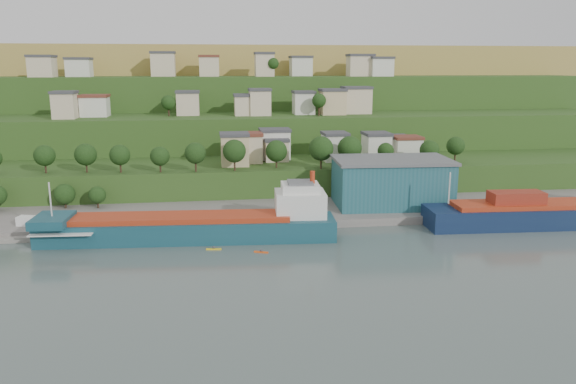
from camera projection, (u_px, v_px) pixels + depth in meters
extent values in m
plane|color=#414F4A|center=(248.00, 251.00, 120.86)|extent=(500.00, 500.00, 0.00)
cube|color=slate|center=(315.00, 215.00, 150.63)|extent=(220.00, 26.00, 4.00)
cube|color=slate|center=(13.00, 232.00, 134.67)|extent=(40.00, 18.00, 2.40)
cube|color=#284719|center=(236.00, 194.00, 174.97)|extent=(260.00, 32.00, 20.00)
cube|color=#284719|center=(232.00, 176.00, 203.96)|extent=(280.00, 32.00, 44.00)
cube|color=#284719|center=(229.00, 162.00, 232.95)|extent=(300.00, 32.00, 70.00)
cube|color=olive|center=(224.00, 140.00, 304.45)|extent=(360.00, 120.00, 96.00)
cube|color=#CFB686|center=(235.00, 151.00, 167.33)|extent=(8.03, 8.36, 8.85)
cube|color=#3F3F44|center=(234.00, 134.00, 166.26)|extent=(8.63, 8.96, 0.90)
cube|color=beige|center=(249.00, 149.00, 172.72)|extent=(7.84, 8.35, 8.30)
cube|color=brown|center=(249.00, 134.00, 171.72)|extent=(8.44, 8.95, 0.90)
cube|color=beige|center=(276.00, 151.00, 176.46)|extent=(7.14, 8.88, 6.21)
cube|color=#3F3F44|center=(276.00, 139.00, 175.68)|extent=(7.74, 9.48, 0.90)
cube|color=silver|center=(275.00, 145.00, 179.07)|extent=(9.16, 7.58, 8.80)
cube|color=#3F3F44|center=(275.00, 130.00, 178.01)|extent=(9.76, 8.18, 0.90)
cube|color=silver|center=(335.00, 148.00, 175.51)|extent=(7.21, 8.40, 8.12)
cube|color=#3F3F44|center=(335.00, 133.00, 174.52)|extent=(7.81, 9.00, 0.90)
cube|color=silver|center=(376.00, 147.00, 178.28)|extent=(7.57, 8.60, 7.72)
cube|color=#3F3F44|center=(377.00, 134.00, 177.34)|extent=(8.17, 9.20, 0.90)
cube|color=silver|center=(395.00, 147.00, 182.57)|extent=(7.58, 7.54, 6.34)
cube|color=#3F3F44|center=(396.00, 136.00, 181.78)|extent=(8.18, 8.14, 0.90)
cube|color=silver|center=(406.00, 149.00, 180.01)|extent=(8.45, 7.73, 6.35)
cube|color=brown|center=(407.00, 137.00, 179.21)|extent=(9.05, 8.33, 0.90)
cube|color=beige|center=(65.00, 106.00, 186.03)|extent=(7.19, 8.23, 8.18)
cube|color=#3F3F44|center=(64.00, 92.00, 185.04)|extent=(7.79, 8.83, 0.90)
cube|color=silver|center=(95.00, 107.00, 193.54)|extent=(8.97, 8.33, 6.64)
cube|color=brown|center=(94.00, 96.00, 192.72)|extent=(9.57, 8.93, 0.90)
cube|color=beige|center=(188.00, 104.00, 199.23)|extent=(7.80, 8.26, 7.75)
cube|color=#3F3F44|center=(188.00, 92.00, 198.29)|extent=(8.40, 8.86, 0.90)
cube|color=beige|center=(248.00, 106.00, 198.44)|extent=(9.17, 7.93, 6.62)
cube|color=#3F3F44|center=(247.00, 95.00, 197.62)|extent=(9.77, 8.53, 0.90)
cube|color=beige|center=(260.00, 103.00, 198.06)|extent=(7.25, 7.96, 8.53)
cube|color=#3F3F44|center=(260.00, 90.00, 197.03)|extent=(7.85, 8.56, 0.90)
cube|color=silver|center=(303.00, 104.00, 203.04)|extent=(7.24, 7.78, 7.49)
cube|color=#3F3F44|center=(304.00, 92.00, 202.12)|extent=(7.84, 8.38, 0.90)
cube|color=#CFB686|center=(332.00, 103.00, 201.50)|extent=(8.51, 8.30, 8.30)
cube|color=#3F3F44|center=(333.00, 90.00, 200.49)|extent=(9.11, 8.90, 0.90)
cube|color=beige|center=(356.00, 101.00, 205.87)|extent=(9.86, 7.99, 8.94)
cube|color=#3F3F44|center=(357.00, 88.00, 204.79)|extent=(10.46, 8.59, 0.90)
cube|color=beige|center=(42.00, 67.00, 210.06)|extent=(8.82, 8.64, 7.28)
cube|color=#3F3F44|center=(41.00, 56.00, 209.16)|extent=(9.42, 9.24, 0.90)
cube|color=silver|center=(79.00, 68.00, 217.83)|extent=(9.06, 8.06, 6.49)
cube|color=#3F3F44|center=(78.00, 58.00, 217.02)|extent=(9.66, 8.66, 0.90)
cube|color=beige|center=(163.00, 65.00, 225.31)|extent=(9.32, 8.04, 8.94)
cube|color=#3F3F44|center=(163.00, 52.00, 224.23)|extent=(9.92, 8.64, 0.90)
cube|color=beige|center=(209.00, 67.00, 225.06)|extent=(7.74, 8.60, 7.51)
cube|color=brown|center=(209.00, 56.00, 224.14)|extent=(8.34, 9.20, 0.90)
cube|color=beige|center=(264.00, 65.00, 223.79)|extent=(7.33, 7.12, 8.63)
cube|color=#3F3F44|center=(264.00, 53.00, 222.74)|extent=(7.93, 7.72, 0.90)
cube|color=silver|center=(301.00, 67.00, 234.28)|extent=(8.59, 8.69, 7.37)
cube|color=#3F3F44|center=(301.00, 57.00, 233.37)|extent=(9.19, 9.29, 0.90)
cube|color=beige|center=(360.00, 66.00, 228.04)|extent=(10.00, 7.51, 7.97)
cube|color=#3F3F44|center=(360.00, 55.00, 227.07)|extent=(10.60, 8.11, 0.90)
cube|color=silver|center=(360.00, 68.00, 236.44)|extent=(8.53, 8.36, 6.87)
cube|color=#3F3F44|center=(360.00, 58.00, 235.59)|extent=(9.13, 8.96, 0.90)
cube|color=silver|center=(381.00, 68.00, 227.79)|extent=(8.81, 8.13, 6.91)
cube|color=#3F3F44|center=(381.00, 58.00, 226.94)|extent=(9.41, 8.73, 0.90)
cylinder|color=#382619|center=(46.00, 167.00, 155.51)|extent=(0.50, 0.50, 3.33)
sphere|color=black|center=(45.00, 156.00, 154.79)|extent=(5.78, 5.78, 5.78)
cylinder|color=#382619|center=(87.00, 167.00, 156.40)|extent=(0.50, 0.50, 3.37)
sphere|color=black|center=(86.00, 155.00, 155.66)|extent=(6.10, 6.10, 6.10)
cylinder|color=#382619|center=(121.00, 167.00, 156.35)|extent=(0.50, 0.50, 3.38)
sphere|color=black|center=(120.00, 155.00, 155.64)|extent=(5.70, 5.70, 5.70)
cylinder|color=#382619|center=(160.00, 167.00, 156.70)|extent=(0.50, 0.50, 3.09)
sphere|color=black|center=(160.00, 156.00, 156.04)|extent=(5.34, 5.34, 5.34)
cylinder|color=#382619|center=(196.00, 165.00, 157.34)|extent=(0.50, 0.50, 3.68)
sphere|color=black|center=(195.00, 153.00, 156.58)|extent=(5.92, 5.92, 5.92)
cylinder|color=#382619|center=(235.00, 164.00, 159.01)|extent=(0.50, 0.50, 3.84)
sphere|color=black|center=(234.00, 151.00, 158.19)|extent=(6.55, 6.55, 6.55)
cylinder|color=#382619|center=(276.00, 162.00, 163.70)|extent=(0.50, 0.50, 3.19)
sphere|color=black|center=(276.00, 151.00, 162.97)|extent=(6.35, 6.35, 6.35)
cylinder|color=#382619|center=(321.00, 162.00, 162.14)|extent=(0.50, 0.50, 3.95)
sphere|color=black|center=(321.00, 149.00, 161.28)|extent=(7.08, 7.08, 7.08)
cylinder|color=#382619|center=(349.00, 161.00, 165.62)|extent=(0.50, 0.50, 3.48)
sphere|color=black|center=(350.00, 148.00, 164.80)|extent=(7.17, 7.17, 7.17)
cylinder|color=#382619|center=(385.00, 161.00, 166.46)|extent=(0.50, 0.50, 3.23)
sphere|color=black|center=(386.00, 151.00, 165.81)|extent=(4.85, 4.85, 4.85)
cylinder|color=#382619|center=(429.00, 160.00, 167.52)|extent=(0.50, 0.50, 3.01)
sphere|color=black|center=(429.00, 150.00, 166.84)|extent=(5.85, 5.85, 5.85)
cylinder|color=#382619|center=(455.00, 157.00, 171.08)|extent=(0.50, 0.50, 3.89)
sphere|color=black|center=(456.00, 146.00, 170.32)|extent=(5.54, 5.54, 5.54)
cylinder|color=#382619|center=(169.00, 111.00, 195.45)|extent=(0.50, 0.50, 3.27)
sphere|color=black|center=(168.00, 103.00, 194.79)|extent=(5.11, 5.11, 5.11)
cylinder|color=#382619|center=(273.00, 72.00, 221.76)|extent=(0.50, 0.50, 3.86)
sphere|color=black|center=(273.00, 63.00, 221.07)|extent=(4.44, 4.44, 4.44)
cylinder|color=#382619|center=(330.00, 109.00, 200.95)|extent=(0.50, 0.50, 3.76)
sphere|color=black|center=(330.00, 100.00, 200.23)|extent=(5.16, 5.16, 5.16)
cylinder|color=#382619|center=(333.00, 109.00, 207.88)|extent=(0.50, 0.50, 3.18)
sphere|color=black|center=(333.00, 100.00, 207.18)|extent=(5.78, 5.78, 5.78)
cylinder|color=#382619|center=(319.00, 110.00, 195.98)|extent=(0.50, 0.50, 3.98)
sphere|color=black|center=(319.00, 101.00, 195.25)|extent=(4.93, 4.93, 4.93)
cube|color=#14404B|center=(189.00, 234.00, 128.88)|extent=(67.55, 14.94, 6.70)
cube|color=#A83116|center=(180.00, 217.00, 127.76)|extent=(50.23, 11.89, 1.15)
cube|color=#14404B|center=(52.00, 220.00, 123.92)|extent=(8.34, 11.01, 1.91)
cube|color=silver|center=(300.00, 204.00, 131.01)|extent=(12.09, 10.31, 5.74)
cube|color=silver|center=(300.00, 188.00, 130.17)|extent=(9.10, 8.21, 1.91)
cube|color=#595B5E|center=(300.00, 182.00, 129.90)|extent=(6.11, 6.11, 0.57)
cylinder|color=#A83116|center=(312.00, 177.00, 130.04)|extent=(1.22, 1.22, 2.87)
cylinder|color=silver|center=(50.00, 199.00, 122.87)|extent=(0.37, 0.37, 7.66)
cube|color=silver|center=(67.00, 229.00, 124.77)|extent=(14.09, 11.68, 0.24)
cube|color=#0D1A3C|center=(555.00, 220.00, 140.61)|extent=(66.18, 14.25, 7.23)
cube|color=#A83116|center=(549.00, 204.00, 139.40)|extent=(48.58, 11.40, 1.10)
cylinder|color=silver|center=(449.00, 188.00, 134.79)|extent=(0.37, 0.37, 7.67)
cube|color=maroon|center=(516.00, 197.00, 137.78)|extent=(13.40, 6.13, 2.85)
cube|color=#1F565F|center=(391.00, 183.00, 152.11)|extent=(30.97, 19.67, 12.00)
cube|color=#595B5E|center=(392.00, 160.00, 150.71)|extent=(32.03, 20.73, 0.80)
cube|color=white|center=(31.00, 223.00, 133.33)|extent=(6.87, 4.27, 2.98)
cube|color=silver|center=(40.00, 229.00, 131.59)|extent=(3.83, 1.47, 0.76)
cube|color=#F15415|center=(261.00, 252.00, 120.14)|extent=(3.11, 1.65, 0.23)
sphere|color=#3F3F44|center=(261.00, 250.00, 120.06)|extent=(0.55, 0.55, 0.55)
cube|color=yellow|center=(214.00, 249.00, 122.07)|extent=(3.39, 0.99, 0.25)
sphere|color=#3F3F44|center=(214.00, 247.00, 121.98)|extent=(0.58, 0.58, 0.58)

